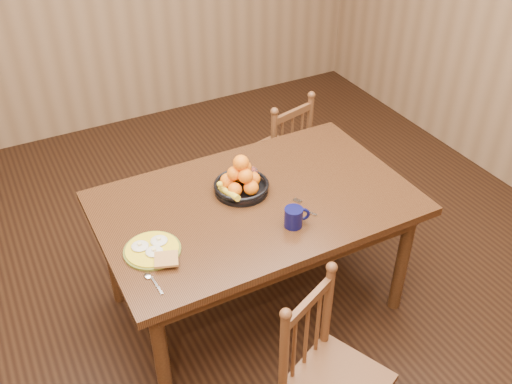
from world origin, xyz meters
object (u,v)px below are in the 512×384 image
dining_table (256,213)px  fruit_bowl (241,181)px  chair_far (277,156)px  chair_near (330,377)px  coffee_mug (294,217)px  breakfast_plate (153,250)px

dining_table → fruit_bowl: size_ratio=5.52×
chair_far → fruit_bowl: bearing=33.4°
chair_near → coffee_mug: bearing=50.4°
chair_far → fruit_bowl: (-0.59, -0.65, 0.39)m
chair_near → fruit_bowl: 1.06m
fruit_bowl → dining_table: bearing=-70.8°
breakfast_plate → chair_far: bearing=37.4°
dining_table → fruit_bowl: fruit_bowl is taller
chair_far → breakfast_plate: size_ratio=2.90×
dining_table → breakfast_plate: size_ratio=5.30×
breakfast_plate → fruit_bowl: size_ratio=1.04×
chair_near → breakfast_plate: chair_near is taller
breakfast_plate → fruit_bowl: 0.61m
dining_table → coffee_mug: coffee_mug is taller
breakfast_plate → fruit_bowl: fruit_bowl is taller
breakfast_plate → fruit_bowl: (0.56, 0.23, 0.05)m
fruit_bowl → chair_near: bearing=-94.3°
dining_table → chair_near: size_ratio=1.84×
chair_near → coffee_mug: chair_near is taller
chair_far → chair_near: chair_far is taller
chair_far → coffee_mug: bearing=49.9°
chair_far → coffee_mug: 1.19m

